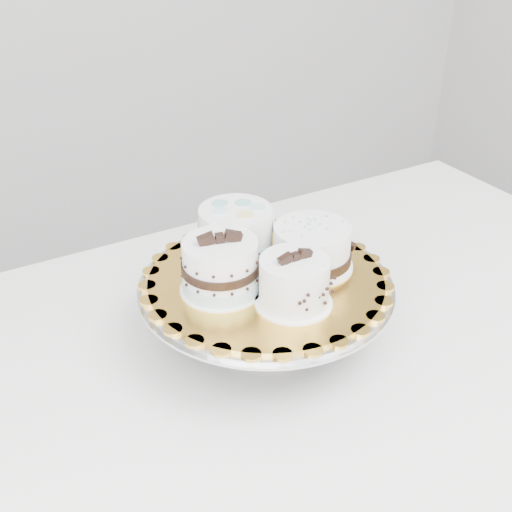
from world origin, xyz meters
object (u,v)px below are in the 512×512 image
cake_dots (236,233)px  cake_board (266,279)px  table (316,377)px  cake_stand (266,298)px  cake_banded (221,268)px  cake_ribbon (312,248)px  cake_swirl (294,283)px

cake_dots → cake_board: bearing=-103.3°
table → cake_stand: bearing=140.8°
cake_banded → table: bearing=-8.1°
cake_dots → cake_ribbon: cake_dots is taller
cake_board → cake_dots: cake_dots is taller
table → cake_ribbon: (0.01, 0.05, 0.20)m
cake_board → cake_ribbon: (0.07, -0.01, 0.03)m
cake_stand → cake_dots: 0.11m
cake_stand → cake_banded: size_ratio=2.86×
cake_swirl → cake_stand: bearing=90.0°
cake_stand → cake_board: cake_board is taller
cake_ribbon → cake_dots: bearing=111.1°
table → cake_dots: (-0.07, 0.13, 0.21)m
cake_banded → cake_ribbon: bearing=11.2°
cake_banded → cake_dots: size_ratio=0.94×
cake_dots → cake_banded: bearing=-151.0°
cake_board → cake_dots: (-0.01, 0.07, 0.04)m
cake_stand → cake_swirl: size_ratio=3.50×
cake_swirl → cake_banded: 0.10m
cake_board → cake_ribbon: bearing=-5.3°
table → cake_stand: (-0.06, 0.05, 0.14)m
table → cake_swirl: bearing=-160.5°
table → cake_dots: cake_dots is taller
cake_banded → cake_board: bearing=10.5°
cake_stand → cake_ribbon: bearing=-5.3°
cake_swirl → cake_dots: size_ratio=0.77×
table → cake_ribbon: size_ratio=9.07×
cake_banded → cake_dots: bearing=63.7°
cake_stand → cake_dots: cake_dots is taller
cake_dots → table: bearing=-80.2°
cake_board → cake_ribbon: cake_ribbon is taller
cake_dots → cake_ribbon: 0.11m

